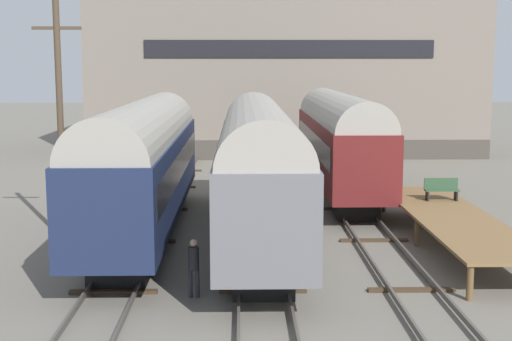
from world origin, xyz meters
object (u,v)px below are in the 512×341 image
bench (441,189)px  train_car_maroon (340,137)px  train_car_grey (258,162)px  person_worker (194,263)px  utility_pole (60,118)px  train_car_navy (144,159)px

bench → train_car_maroon: bearing=113.1°
train_car_grey → train_car_maroon: size_ratio=1.06×
person_worker → utility_pole: (-5.38, 6.82, 3.67)m
train_car_maroon → train_car_navy: bearing=-135.2°
train_car_navy → train_car_maroon: (8.85, 8.78, -0.05)m
train_car_navy → bench: bearing=6.1°
train_car_grey → train_car_maroon: train_car_grey is taller
bench → utility_pole: size_ratio=0.15×
train_car_navy → bench: size_ratio=12.34×
train_car_grey → bench: train_car_grey is taller
train_car_maroon → bench: 8.27m
person_worker → train_car_navy: bearing=107.7°
utility_pole → train_car_navy: bearing=13.6°
person_worker → train_car_grey: bearing=72.7°
train_car_navy → person_worker: size_ratio=9.96×
train_car_grey → person_worker: train_car_grey is taller
train_car_maroon → utility_pole: (-11.82, -9.50, 1.72)m
train_car_navy → person_worker: 8.17m
train_car_navy → train_car_grey: size_ratio=0.98×
bench → person_worker: size_ratio=0.81×
train_car_grey → person_worker: size_ratio=10.17×
train_car_navy → person_worker: train_car_navy is taller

